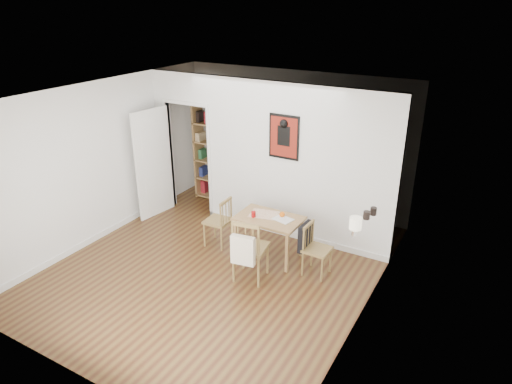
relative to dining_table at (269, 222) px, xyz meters
The scene contains 15 objects.
ground 1.01m from the dining_table, 131.53° to the right, with size 5.20×5.20×0.00m, color brown.
room_shell 1.11m from the dining_table, 120.51° to the left, with size 5.20×5.20×5.20m.
dining_table is the anchor object (origin of this frame).
chair_left 0.92m from the dining_table, behind, with size 0.44×0.44×0.84m.
chair_right 0.86m from the dining_table, ahead, with size 0.47×0.42×0.80m.
chair_front 0.68m from the dining_table, 85.05° to the right, with size 0.56×0.62×0.98m.
bookshelf 2.51m from the dining_table, 143.43° to the left, with size 0.83×0.33×1.98m.
fireplace 1.66m from the dining_table, 12.30° to the right, with size 0.45×1.25×1.16m.
red_glass 0.27m from the dining_table, 155.90° to the right, with size 0.07×0.07×0.09m, color #990D0F.
orange_fruit 0.24m from the dining_table, 33.98° to the left, with size 0.08×0.08×0.08m, color orange.
placemat 0.16m from the dining_table, 152.95° to the left, with size 0.43×0.32×0.00m, color #F1DFC6.
notebook 0.24m from the dining_table, ahead, with size 0.28×0.21×0.01m, color silver.
mantel_lamp 1.88m from the dining_table, 25.98° to the right, with size 0.15×0.15×0.23m.
ceramic_jar_a 1.69m from the dining_table, ahead, with size 0.09×0.09×0.11m, color black.
ceramic_jar_b 1.72m from the dining_table, ahead, with size 0.08×0.08×0.11m, color black.
Camera 1 is at (3.45, -4.93, 3.79)m, focal length 32.00 mm.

